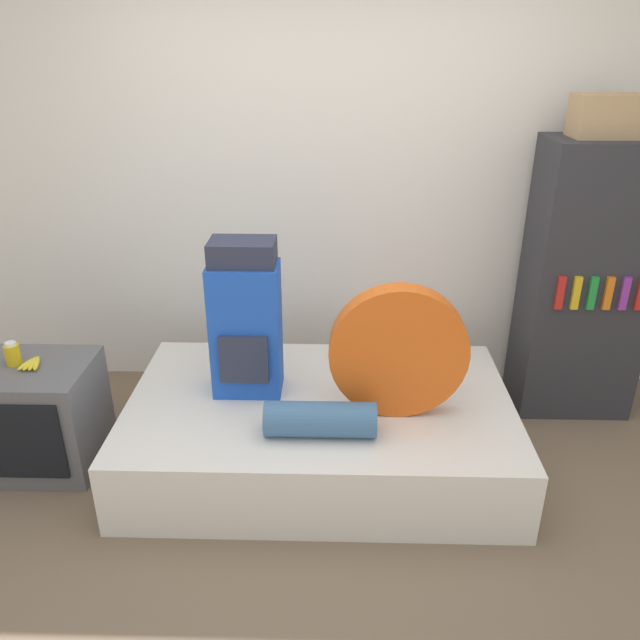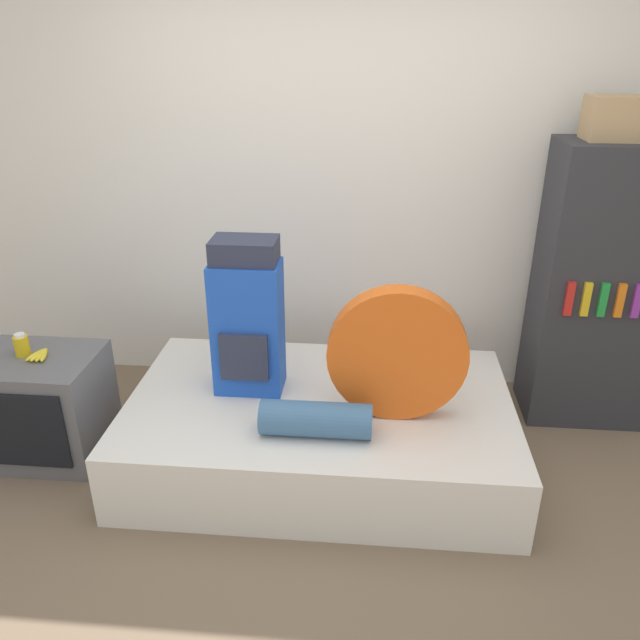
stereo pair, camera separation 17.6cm
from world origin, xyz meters
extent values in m
plane|color=brown|center=(0.00, 0.00, 0.00)|extent=(16.00, 16.00, 0.00)
cube|color=white|center=(0.00, 1.66, 1.30)|extent=(8.00, 0.05, 2.60)
cube|color=silver|center=(0.02, 0.71, 0.19)|extent=(2.00, 1.24, 0.38)
cube|color=blue|center=(-0.36, 0.79, 0.74)|extent=(0.35, 0.23, 0.71)
cube|color=#282D42|center=(-0.36, 0.81, 1.15)|extent=(0.32, 0.21, 0.12)
cube|color=#282D42|center=(-0.36, 0.66, 0.63)|extent=(0.25, 0.03, 0.25)
cylinder|color=#E05B19|center=(0.40, 0.60, 0.72)|extent=(0.67, 0.12, 0.67)
cylinder|color=#3D668E|center=(0.03, 0.39, 0.47)|extent=(0.53, 0.17, 0.17)
cube|color=#5B5B60|center=(-1.48, 0.64, 0.29)|extent=(0.63, 0.50, 0.59)
cube|color=black|center=(-1.48, 0.39, 0.31)|extent=(0.51, 0.02, 0.42)
cylinder|color=gold|center=(-1.54, 0.67, 0.64)|extent=(0.08, 0.08, 0.11)
cylinder|color=white|center=(-1.54, 0.67, 0.70)|extent=(0.05, 0.05, 0.02)
ellipsoid|color=yellow|center=(-1.46, 0.65, 0.60)|extent=(0.07, 0.15, 0.03)
ellipsoid|color=yellow|center=(-1.45, 0.65, 0.60)|extent=(0.04, 0.15, 0.03)
ellipsoid|color=yellow|center=(-1.43, 0.65, 0.60)|extent=(0.04, 0.15, 0.03)
ellipsoid|color=yellow|center=(-1.42, 0.65, 0.60)|extent=(0.07, 0.15, 0.03)
cube|color=#2D2D33|center=(1.54, 1.34, 0.81)|extent=(0.65, 0.43, 1.62)
cube|color=red|center=(1.32, 1.11, 0.83)|extent=(0.04, 0.02, 0.19)
cube|color=gold|center=(1.41, 1.11, 0.83)|extent=(0.04, 0.02, 0.19)
cube|color=#1E8E38|center=(1.50, 1.11, 0.83)|extent=(0.04, 0.02, 0.19)
cube|color=orange|center=(1.58, 1.11, 0.83)|extent=(0.04, 0.02, 0.19)
cube|color=purple|center=(1.67, 1.11, 0.83)|extent=(0.04, 0.02, 0.19)
cube|color=tan|center=(1.51, 1.35, 1.73)|extent=(0.37, 0.23, 0.22)
camera|label=1|loc=(0.09, -2.08, 2.12)|focal=35.00mm
camera|label=2|loc=(0.27, -2.07, 2.12)|focal=35.00mm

